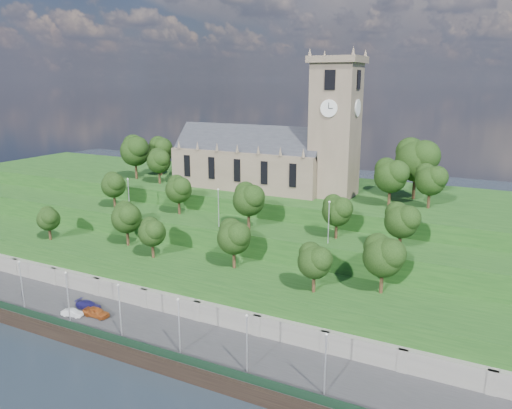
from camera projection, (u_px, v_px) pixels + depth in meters
The scene contains 17 objects.
ground at pixel (122, 360), 67.69m from camera, with size 320.00×320.00×0.00m, color black.
promenade at pixel (149, 334), 72.63m from camera, with size 160.00×12.00×2.00m, color #2D2D30.
quay_wall at pixel (121, 353), 67.38m from camera, with size 160.00×0.50×2.20m, color black.
fence at pixel (123, 341), 67.58m from camera, with size 160.00×0.10×1.20m, color black.
retaining_wall at pixel (173, 308), 77.43m from camera, with size 160.00×2.10×5.00m.
embankment_lower at pixel (195, 286), 82.28m from camera, with size 160.00×12.00×8.00m, color #1A4216.
embankment_upper at pixel (228, 254), 91.31m from camera, with size 160.00×10.00×12.00m, color #1A4216.
hilltop at pixel (276, 219), 109.10m from camera, with size 160.00×32.00×15.00m, color #1A4216.
church at pixel (272, 153), 101.64m from camera, with size 38.60×12.35×27.60m.
trees_lower at pixel (217, 235), 78.61m from camera, with size 66.12×9.18×8.39m.
trees_upper at pixel (246, 198), 85.98m from camera, with size 61.82×8.25×8.18m.
trees_hilltop at pixel (279, 158), 100.63m from camera, with size 70.32×16.44×11.56m.
lamp_posts_promenade at pixel (120, 306), 69.15m from camera, with size 60.36×0.36×7.79m.
lamp_posts_upper at pixel (218, 204), 86.28m from camera, with size 40.36×0.36×6.89m.
car_left at pixel (96, 312), 75.68m from camera, with size 1.73×4.31×1.47m, color #984619.
car_middle at pixel (72, 313), 75.83m from camera, with size 1.19×3.42×1.13m, color silver.
car_right at pixel (88, 305), 78.22m from camera, with size 1.79×4.40×1.28m, color navy.
Camera 1 is at (43.74, -45.66, 36.97)m, focal length 35.00 mm.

